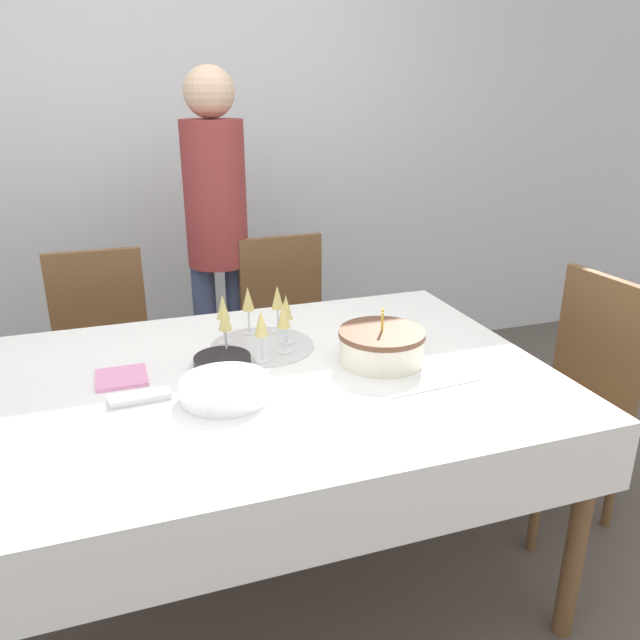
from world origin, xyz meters
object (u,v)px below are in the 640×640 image
Objects in this scene: dining_chair_right_end at (571,389)px; champagne_tray at (259,324)px; dining_chair_far_left at (104,354)px; dining_chair_far_right at (289,331)px; person_standing at (217,221)px; plate_stack_main at (225,389)px; birthday_cake at (381,346)px; plate_stack_dessert at (222,360)px.

dining_chair_right_end is 2.70× the size of champagne_tray.
dining_chair_far_left is 0.83m from dining_chair_far_right.
dining_chair_far_right is at bearing 132.55° from dining_chair_right_end.
person_standing is at bearing 134.93° from dining_chair_right_end.
person_standing reaches higher than plate_stack_main.
person_standing is at bearing 80.45° from plate_stack_main.
birthday_cake is 0.79× the size of champagne_tray.
birthday_cake is 0.16× the size of person_standing.
birthday_cake is at bearing -87.78° from dining_chair_far_right.
dining_chair_right_end reaches higher than plate_stack_main.
plate_stack_dessert is (0.38, -0.81, 0.26)m from dining_chair_far_left.
dining_chair_right_end is 1.37m from plate_stack_main.
plate_stack_dessert is 0.11× the size of person_standing.
dining_chair_right_end is at bearing -10.66° from champagne_tray.
person_standing is at bearing 80.18° from plate_stack_dessert.
dining_chair_far_left reaches higher than champagne_tray.
birthday_cake is 0.53m from plate_stack_main.
champagne_tray is at bearing 144.49° from birthday_cake.
dining_chair_right_end is 3.73× the size of plate_stack_main.
plate_stack_dessert is at bearing -99.82° from person_standing.
dining_chair_far_left is at bearing 126.70° from champagne_tray.
dining_chair_right_end is 0.86m from birthday_cake.
plate_stack_main is (-1.33, -0.11, 0.27)m from dining_chair_right_end.
champagne_tray reaches higher than plate_stack_dessert.
plate_stack_dessert is at bearing -145.32° from champagne_tray.
plate_stack_dessert is (-0.49, 0.14, -0.04)m from birthday_cake.
person_standing reaches higher than champagne_tray.
dining_chair_far_right reaches higher than champagne_tray.
champagne_tray is at bearing 169.34° from dining_chair_right_end.
dining_chair_far_left is 1.13m from plate_stack_main.
birthday_cake is (0.87, -0.95, 0.30)m from dining_chair_far_left.
dining_chair_far_right is 0.84m from champagne_tray.
champagne_tray is 0.21× the size of person_standing.
person_standing is at bearing 143.64° from dining_chair_far_right.
dining_chair_far_right is 1.25m from dining_chair_right_end.
dining_chair_right_end is 1.67m from person_standing.
champagne_tray is at bearing 34.68° from plate_stack_dessert.
dining_chair_far_left is at bearing 115.04° from plate_stack_dessert.
birthday_cake is 1.53× the size of plate_stack_dessert.
dining_chair_far_left and dining_chair_far_right have the same top height.
plate_stack_main is 1.28m from person_standing.
dining_chair_far_right is 0.56× the size of person_standing.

